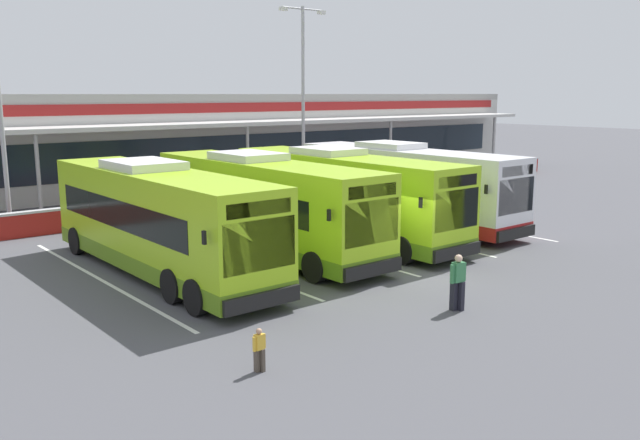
{
  "coord_description": "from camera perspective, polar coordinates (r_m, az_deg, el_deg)",
  "views": [
    {
      "loc": [
        -16.2,
        -14.89,
        6.02
      ],
      "look_at": [
        -1.48,
        3.0,
        1.6
      ],
      "focal_mm": 37.23,
      "sensor_mm": 36.0,
      "label": 1
    }
  ],
  "objects": [
    {
      "name": "red_barrier_wall",
      "position": [
        34.0,
        -10.45,
        1.37
      ],
      "size": [
        60.0,
        0.4,
        1.1
      ],
      "color": "maroon",
      "rests_on": "ground"
    },
    {
      "name": "coach_bus_centre",
      "position": [
        27.73,
        1.95,
        2.01
      ],
      "size": [
        2.99,
        12.15,
        3.78
      ],
      "color": "#9ED11E",
      "rests_on": "ground"
    },
    {
      "name": "coach_bus_leftmost",
      "position": [
        22.9,
        -13.71,
        -0.16
      ],
      "size": [
        2.99,
        12.15,
        3.78
      ],
      "color": "#9ED11E",
      "rests_on": "ground"
    },
    {
      "name": "pedestrian_child",
      "position": [
        14.82,
        -5.25,
        -10.93
      ],
      "size": [
        0.33,
        0.18,
        1.0
      ],
      "color": "#4C4238",
      "rests_on": "ground"
    },
    {
      "name": "coach_bus_right_centre",
      "position": [
        31.1,
        7.29,
        2.89
      ],
      "size": [
        2.99,
        12.15,
        3.78
      ],
      "color": "silver",
      "rests_on": "ground"
    },
    {
      "name": "bay_stripe_centre",
      "position": [
        29.81,
        4.77,
        -0.88
      ],
      "size": [
        0.14,
        13.0,
        0.01
      ],
      "primitive_type": "cube",
      "color": "silver",
      "rests_on": "ground"
    },
    {
      "name": "pedestrian_in_dark_coat",
      "position": [
        19.04,
        11.76,
        -5.11
      ],
      "size": [
        0.54,
        0.33,
        1.62
      ],
      "color": "black",
      "rests_on": "ground"
    },
    {
      "name": "ground_plane",
      "position": [
        22.81,
        7.7,
        -4.6
      ],
      "size": [
        200.0,
        200.0,
        0.0
      ],
      "primitive_type": "plane",
      "color": "#4C4C51"
    },
    {
      "name": "bay_stripe_far_west",
      "position": [
        23.09,
        -18.37,
        -4.86
      ],
      "size": [
        0.14,
        13.0,
        0.01
      ],
      "primitive_type": "cube",
      "color": "silver",
      "rests_on": "ground"
    },
    {
      "name": "coach_bus_left_centre",
      "position": [
        25.5,
        -4.93,
        1.2
      ],
      "size": [
        2.99,
        12.15,
        3.78
      ],
      "color": "#9ED11E",
      "rests_on": "ground"
    },
    {
      "name": "bay_stripe_mid_east",
      "position": [
        32.83,
        10.03,
        0.07
      ],
      "size": [
        0.14,
        13.0,
        0.01
      ],
      "primitive_type": "cube",
      "color": "silver",
      "rests_on": "ground"
    },
    {
      "name": "bay_stripe_west",
      "position": [
        24.83,
        -9.31,
        -3.37
      ],
      "size": [
        0.14,
        13.0,
        0.01
      ],
      "primitive_type": "cube",
      "color": "silver",
      "rests_on": "ground"
    },
    {
      "name": "lamp_post_centre",
      "position": [
        39.98,
        -1.46,
        11.18
      ],
      "size": [
        3.24,
        0.28,
        11.0
      ],
      "color": "#9E9EA3",
      "rests_on": "ground"
    },
    {
      "name": "terminal_building",
      "position": [
        44.92,
        -18.35,
        6.42
      ],
      "size": [
        70.0,
        13.0,
        6.0
      ],
      "color": "#B7B7B2",
      "rests_on": "ground"
    },
    {
      "name": "bay_stripe_mid_west",
      "position": [
        27.11,
        -1.62,
        -2.02
      ],
      "size": [
        0.14,
        13.0,
        0.01
      ],
      "primitive_type": "cube",
      "color": "silver",
      "rests_on": "ground"
    }
  ]
}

